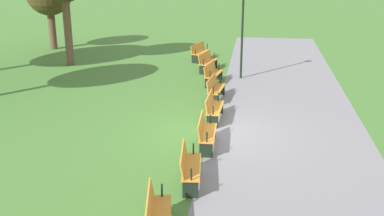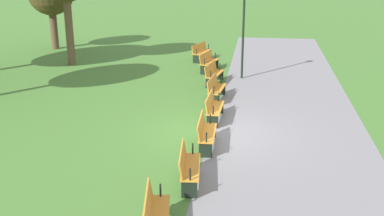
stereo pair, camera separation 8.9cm
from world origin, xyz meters
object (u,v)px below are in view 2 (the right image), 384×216
Objects in this scene: bench_1 at (208,61)px; bench_7 at (155,214)px; bench_4 at (214,107)px; lamp_post at (244,17)px; bench_3 at (216,88)px; bench_5 at (205,132)px; bench_2 at (213,73)px; bench_0 at (201,52)px; bench_6 at (188,166)px.

bench_1 is 1.01× the size of bench_7.
lamp_post is at bearing 174.98° from bench_4.
bench_4 is at bearing 9.82° from bench_3.
bench_2 is at bearing -178.05° from bench_5.
bench_0 is at bearing -162.33° from bench_3.
bench_2 is (2.28, 0.48, 0.00)m from bench_1.
bench_2 is at bearing -172.15° from bench_4.
bench_4 is (6.92, 0.95, 0.00)m from bench_1.
bench_3 is 0.42× the size of lamp_post.
bench_7 is (6.97, -0.48, 0.00)m from bench_4.
bench_5 is at bearing 170.18° from bench_6.
bench_2 and bench_3 have the same top height.
bench_6 and bench_7 have the same top height.
bench_3 is at bearing 179.99° from bench_5.
bench_1 and bench_2 have the same top height.
lamp_post reaches higher than bench_5.
bench_6 is (2.33, -0.16, 0.00)m from bench_5.
bench_2 is 1.01× the size of bench_6.
bench_0 is 1.03× the size of bench_5.
bench_3 is at bearing 29.47° from bench_0.
bench_5 is at bearing 25.55° from bench_0.
bench_6 is (11.59, 0.79, 0.00)m from bench_1.
bench_0 is at bearing -168.23° from bench_4.
bench_0 is 1.03× the size of bench_4.
bench_1 is at bearing -158.40° from bench_2.
lamp_post is (-8.10, 0.71, 2.28)m from bench_5.
bench_1 and bench_6 have the same top height.
bench_6 is at bearing 23.59° from bench_0.
bench_1 is at bearing 178.02° from bench_6.
bench_4 and bench_6 have the same top height.
lamp_post is at bearing 68.93° from bench_1.
bench_3 is 1.02× the size of bench_4.
lamp_post is (-12.74, 1.18, 2.28)m from bench_7.
bench_3 and bench_6 have the same top height.
bench_2 is 1.00× the size of bench_7.
lamp_post is (-1.13, 1.18, 2.28)m from bench_2.
bench_5 is (9.26, 0.95, 0.00)m from bench_1.
bench_0 is 1.02× the size of bench_6.
bench_7 is at bearing -1.95° from bench_4.
bench_5 is at bearing 1.97° from bench_4.
bench_5 is at bearing 13.76° from bench_2.
bench_3 is 9.31m from bench_7.
bench_2 is 2.33m from bench_3.
bench_3 is (4.60, 0.79, 0.00)m from bench_1.
bench_7 is (9.30, -0.32, 0.00)m from bench_3.
lamp_post reaches higher than bench_4.
bench_1 is at bearing -176.09° from bench_5.
bench_5 is at bearing -4.98° from lamp_post.
bench_2 is at bearing -166.26° from bench_3.
bench_2 is 2.81m from lamp_post.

